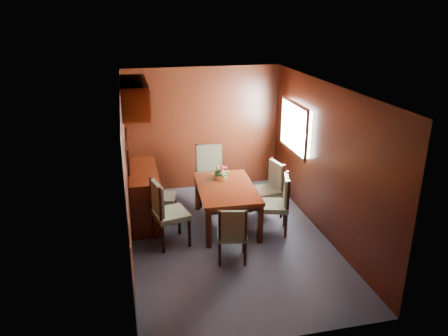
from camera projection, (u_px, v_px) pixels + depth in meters
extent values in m
plane|color=#343A47|center=(230.00, 240.00, 6.87)|extent=(4.50, 4.50, 0.00)
cube|color=black|center=(127.00, 176.00, 6.14)|extent=(0.02, 4.50, 2.40)
cube|color=black|center=(324.00, 161.00, 6.76)|extent=(0.02, 4.50, 2.40)
cube|color=black|center=(203.00, 129.00, 8.50)|extent=(3.00, 0.02, 2.40)
cube|color=black|center=(283.00, 244.00, 4.39)|extent=(3.00, 0.02, 2.40)
cube|color=black|center=(231.00, 87.00, 6.03)|extent=(3.00, 4.50, 0.02)
cube|color=white|center=(297.00, 127.00, 7.67)|extent=(0.14, 1.10, 0.80)
cube|color=#B2B2B7|center=(294.00, 127.00, 7.66)|extent=(0.04, 1.20, 0.90)
cube|color=black|center=(127.00, 149.00, 7.03)|extent=(0.03, 1.36, 0.41)
cube|color=silver|center=(128.00, 149.00, 7.03)|extent=(0.01, 1.30, 0.35)
cube|color=#321006|center=(134.00, 97.00, 6.77)|extent=(0.40, 1.40, 0.50)
cube|color=#321006|center=(144.00, 195.00, 7.36)|extent=(0.48, 1.40, 0.90)
cube|color=#321006|center=(208.00, 229.00, 6.54)|extent=(0.09, 0.09, 0.63)
cube|color=#321006|center=(260.00, 224.00, 6.68)|extent=(0.09, 0.09, 0.63)
cube|color=#321006|center=(197.00, 193.00, 7.79)|extent=(0.09, 0.09, 0.63)
cube|color=#321006|center=(241.00, 190.00, 7.92)|extent=(0.09, 0.09, 0.63)
cube|color=black|center=(226.00, 192.00, 7.14)|extent=(0.86, 1.39, 0.09)
cube|color=#321006|center=(226.00, 188.00, 7.11)|extent=(0.98, 1.50, 0.06)
cylinder|color=black|center=(154.00, 227.00, 6.80)|extent=(0.05, 0.05, 0.42)
cylinder|color=black|center=(163.00, 240.00, 6.43)|extent=(0.05, 0.05, 0.42)
cylinder|color=black|center=(179.00, 222.00, 6.97)|extent=(0.05, 0.05, 0.42)
cylinder|color=black|center=(189.00, 234.00, 6.60)|extent=(0.05, 0.05, 0.42)
cube|color=#637357|center=(171.00, 214.00, 6.60)|extent=(0.58, 0.60, 0.09)
cylinder|color=black|center=(152.00, 195.00, 6.60)|extent=(0.05, 0.05, 0.57)
cylinder|color=black|center=(161.00, 206.00, 6.23)|extent=(0.05, 0.05, 0.57)
cube|color=#637357|center=(157.00, 198.00, 6.41)|extent=(0.17, 0.46, 0.48)
cylinder|color=black|center=(156.00, 206.00, 7.61)|extent=(0.04, 0.04, 0.36)
cylinder|color=black|center=(152.00, 215.00, 7.27)|extent=(0.04, 0.04, 0.36)
cylinder|color=black|center=(176.00, 206.00, 7.61)|extent=(0.04, 0.04, 0.36)
cylinder|color=black|center=(173.00, 215.00, 7.27)|extent=(0.04, 0.04, 0.36)
cube|color=#637357|center=(164.00, 198.00, 7.36)|extent=(0.49, 0.50, 0.07)
cylinder|color=black|center=(154.00, 181.00, 7.45)|extent=(0.04, 0.04, 0.48)
cylinder|color=black|center=(150.00, 189.00, 7.10)|extent=(0.04, 0.04, 0.48)
cube|color=#637357|center=(153.00, 184.00, 7.27)|extent=(0.14, 0.39, 0.40)
cylinder|color=black|center=(286.00, 226.00, 6.86)|extent=(0.04, 0.04, 0.39)
cylinder|color=black|center=(284.00, 215.00, 7.24)|extent=(0.04, 0.04, 0.39)
cylinder|color=black|center=(262.00, 226.00, 6.89)|extent=(0.04, 0.04, 0.39)
cylinder|color=black|center=(261.00, 214.00, 7.26)|extent=(0.04, 0.04, 0.39)
cube|color=#637357|center=(274.00, 206.00, 6.97)|extent=(0.56, 0.57, 0.08)
cylinder|color=black|center=(288.00, 196.00, 6.68)|extent=(0.04, 0.04, 0.52)
cylinder|color=black|center=(287.00, 186.00, 7.05)|extent=(0.04, 0.04, 0.52)
cube|color=#637357|center=(286.00, 190.00, 6.86)|extent=(0.18, 0.42, 0.44)
cylinder|color=black|center=(281.00, 207.00, 7.52)|extent=(0.04, 0.04, 0.39)
cylinder|color=black|center=(270.00, 198.00, 7.86)|extent=(0.04, 0.04, 0.39)
cylinder|color=black|center=(262.00, 211.00, 7.37)|extent=(0.04, 0.04, 0.39)
cylinder|color=black|center=(251.00, 202.00, 7.71)|extent=(0.04, 0.04, 0.39)
cube|color=#637357|center=(266.00, 191.00, 7.52)|extent=(0.53, 0.54, 0.08)
cylinder|color=black|center=(283.00, 179.00, 7.34)|extent=(0.04, 0.04, 0.52)
cylinder|color=black|center=(271.00, 171.00, 7.68)|extent=(0.04, 0.04, 0.52)
cube|color=#637357|center=(276.00, 174.00, 7.50)|extent=(0.14, 0.43, 0.44)
cylinder|color=black|center=(220.00, 255.00, 6.11)|extent=(0.04, 0.04, 0.35)
cylinder|color=black|center=(245.00, 255.00, 6.12)|extent=(0.04, 0.04, 0.35)
cylinder|color=black|center=(219.00, 243.00, 6.43)|extent=(0.04, 0.04, 0.35)
cylinder|color=black|center=(244.00, 242.00, 6.44)|extent=(0.04, 0.04, 0.35)
cube|color=#637357|center=(232.00, 234.00, 6.20)|extent=(0.48, 0.47, 0.07)
cylinder|color=black|center=(220.00, 226.00, 5.94)|extent=(0.04, 0.04, 0.47)
cylinder|color=black|center=(246.00, 226.00, 5.95)|extent=(0.04, 0.04, 0.47)
cube|color=#637357|center=(233.00, 224.00, 5.96)|extent=(0.38, 0.13, 0.39)
cylinder|color=black|center=(221.00, 186.00, 8.35)|extent=(0.05, 0.05, 0.44)
cylinder|color=black|center=(198.00, 188.00, 8.27)|extent=(0.05, 0.05, 0.44)
cylinder|color=black|center=(225.00, 195.00, 7.96)|extent=(0.05, 0.05, 0.44)
cylinder|color=black|center=(201.00, 197.00, 7.87)|extent=(0.05, 0.05, 0.44)
cube|color=#637357|center=(211.00, 177.00, 8.01)|extent=(0.53, 0.51, 0.09)
cylinder|color=black|center=(221.00, 157.00, 8.16)|extent=(0.05, 0.05, 0.58)
cylinder|color=black|center=(197.00, 159.00, 8.07)|extent=(0.05, 0.05, 0.58)
cube|color=#637357|center=(209.00, 157.00, 8.09)|extent=(0.47, 0.08, 0.49)
cylinder|color=#B36F36|center=(221.00, 177.00, 7.43)|extent=(0.22, 0.22, 0.07)
sphere|color=#1B4E1A|center=(221.00, 174.00, 7.41)|extent=(0.17, 0.17, 0.17)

